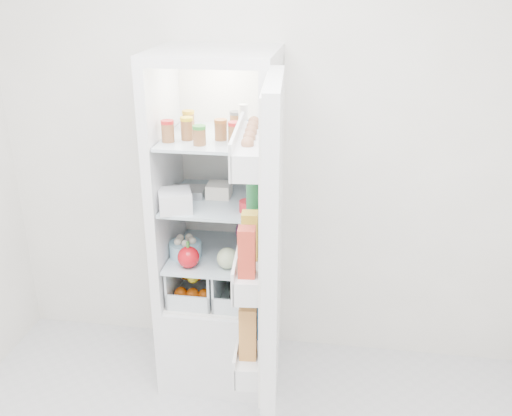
% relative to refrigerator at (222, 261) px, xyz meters
% --- Properties ---
extents(room_walls, '(3.02, 3.02, 2.61)m').
position_rel_refrigerator_xyz_m(room_walls, '(0.20, -1.25, 0.93)').
color(room_walls, silver).
rests_on(room_walls, ground).
extents(refrigerator, '(0.60, 0.60, 1.80)m').
position_rel_refrigerator_xyz_m(refrigerator, '(0.00, 0.00, 0.00)').
color(refrigerator, silver).
rests_on(refrigerator, ground).
extents(shelf_low, '(0.49, 0.53, 0.01)m').
position_rel_refrigerator_xyz_m(shelf_low, '(-0.00, -0.06, 0.07)').
color(shelf_low, silver).
rests_on(shelf_low, refrigerator).
extents(shelf_mid, '(0.49, 0.53, 0.02)m').
position_rel_refrigerator_xyz_m(shelf_mid, '(-0.00, -0.06, 0.38)').
color(shelf_mid, silver).
rests_on(shelf_mid, refrigerator).
extents(shelf_top, '(0.49, 0.53, 0.02)m').
position_rel_refrigerator_xyz_m(shelf_top, '(-0.00, -0.06, 0.71)').
color(shelf_top, silver).
rests_on(shelf_top, refrigerator).
extents(crisper_left, '(0.23, 0.46, 0.22)m').
position_rel_refrigerator_xyz_m(crisper_left, '(-0.12, -0.06, -0.06)').
color(crisper_left, silver).
rests_on(crisper_left, refrigerator).
extents(crisper_right, '(0.23, 0.46, 0.22)m').
position_rel_refrigerator_xyz_m(crisper_right, '(0.12, -0.06, -0.06)').
color(crisper_right, silver).
rests_on(crisper_right, refrigerator).
extents(condiment_jars, '(0.46, 0.34, 0.08)m').
position_rel_refrigerator_xyz_m(condiment_jars, '(-0.01, -0.12, 0.76)').
color(condiment_jars, '#B21919').
rests_on(condiment_jars, shelf_top).
extents(squeeze_bottle, '(0.05, 0.05, 0.16)m').
position_rel_refrigerator_xyz_m(squeeze_bottle, '(0.14, -0.06, 0.80)').
color(squeeze_bottle, white).
rests_on(squeeze_bottle, shelf_top).
extents(tub_white, '(0.20, 0.20, 0.10)m').
position_rel_refrigerator_xyz_m(tub_white, '(-0.17, -0.25, 0.44)').
color(tub_white, silver).
rests_on(tub_white, shelf_mid).
extents(tub_cream, '(0.12, 0.12, 0.07)m').
position_rel_refrigerator_xyz_m(tub_cream, '(0.00, -0.03, 0.43)').
color(tub_cream, white).
rests_on(tub_cream, shelf_mid).
extents(tin_red, '(0.10, 0.10, 0.06)m').
position_rel_refrigerator_xyz_m(tin_red, '(0.18, -0.21, 0.42)').
color(tin_red, red).
rests_on(tin_red, shelf_mid).
extents(foil_tray, '(0.18, 0.14, 0.04)m').
position_rel_refrigerator_xyz_m(foil_tray, '(-0.16, -0.05, 0.41)').
color(foil_tray, '#B9B9BE').
rests_on(foil_tray, shelf_mid).
extents(red_cabbage, '(0.17, 0.17, 0.17)m').
position_rel_refrigerator_xyz_m(red_cabbage, '(0.15, 0.05, 0.17)').
color(red_cabbage, '#4F1B49').
rests_on(red_cabbage, shelf_low).
extents(bell_pepper, '(0.11, 0.11, 0.11)m').
position_rel_refrigerator_xyz_m(bell_pepper, '(-0.12, -0.24, 0.14)').
color(bell_pepper, red).
rests_on(bell_pepper, shelf_low).
extents(mushroom_bowl, '(0.21, 0.21, 0.08)m').
position_rel_refrigerator_xyz_m(mushroom_bowl, '(-0.17, -0.13, 0.12)').
color(mushroom_bowl, '#94C6DD').
rests_on(mushroom_bowl, shelf_low).
extents(salad_bag, '(0.11, 0.11, 0.11)m').
position_rel_refrigerator_xyz_m(salad_bag, '(0.08, -0.22, 0.14)').
color(salad_bag, '#B4C593').
rests_on(salad_bag, shelf_low).
extents(citrus_pile, '(0.20, 0.24, 0.16)m').
position_rel_refrigerator_xyz_m(citrus_pile, '(-0.13, -0.12, -0.07)').
color(citrus_pile, '#E95F0C').
rests_on(citrus_pile, refrigerator).
extents(veg_pile, '(0.16, 0.30, 0.10)m').
position_rel_refrigerator_xyz_m(veg_pile, '(0.13, -0.06, -0.10)').
color(veg_pile, '#244B19').
rests_on(veg_pile, refrigerator).
extents(fridge_door, '(0.21, 0.60, 1.30)m').
position_rel_refrigerator_xyz_m(fridge_door, '(0.32, -0.64, 0.43)').
color(fridge_door, silver).
rests_on(fridge_door, refrigerator).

